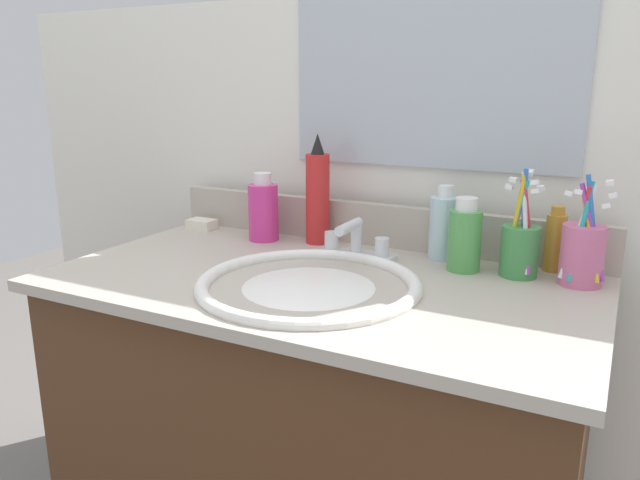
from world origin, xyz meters
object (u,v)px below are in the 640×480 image
object	(u,v)px
faucet	(355,245)
bottle_soap_pink	(263,210)
bottle_gel_clear	(444,226)
bottle_oil_amber	(555,241)
bottle_toner_green	(465,238)
cup_pink	(583,252)
soap_bar	(202,224)
cup_green	(520,246)
bottle_spray_red	(318,195)

from	to	relation	value
faucet	bottle_soap_pink	size ratio (longest dim) A/B	1.06
bottle_gel_clear	bottle_oil_amber	bearing A→B (deg)	4.15
bottle_toner_green	cup_pink	xyz separation A→B (m)	(0.20, 0.01, -0.00)
bottle_oil_amber	soap_bar	bearing A→B (deg)	-177.29
bottle_oil_amber	cup_pink	distance (m)	0.08
bottle_gel_clear	bottle_soap_pink	world-z (taller)	bottle_soap_pink
cup_green	soap_bar	distance (m)	0.74
bottle_oil_amber	soap_bar	world-z (taller)	bottle_oil_amber
bottle_oil_amber	cup_green	distance (m)	0.08
bottle_oil_amber	cup_green	xyz separation A→B (m)	(-0.05, -0.06, -0.00)
bottle_toner_green	cup_pink	size ratio (longest dim) A/B	0.72
cup_green	soap_bar	size ratio (longest dim) A/B	3.08
bottle_gel_clear	bottle_spray_red	size ratio (longest dim) A/B	0.62
bottle_gel_clear	bottle_oil_amber	xyz separation A→B (m)	(0.21, 0.01, -0.01)
faucet	cup_green	distance (m)	0.31
bottle_oil_amber	cup_green	bearing A→B (deg)	-129.89
bottle_spray_red	cup_green	bearing A→B (deg)	-5.50
bottle_soap_pink	cup_green	xyz separation A→B (m)	(0.55, -0.01, -0.01)
faucet	bottle_toner_green	bearing A→B (deg)	6.58
bottle_toner_green	bottle_oil_amber	size ratio (longest dim) A/B	1.12
cup_pink	bottle_oil_amber	bearing A→B (deg)	129.71
bottle_spray_red	bottle_oil_amber	bearing A→B (deg)	2.42
bottle_toner_green	soap_bar	distance (m)	0.64
bottle_oil_amber	cup_pink	size ratio (longest dim) A/B	0.64
bottle_toner_green	faucet	bearing A→B (deg)	-173.42
faucet	bottle_oil_amber	xyz separation A→B (m)	(0.36, 0.10, 0.03)
bottle_toner_green	bottle_oil_amber	world-z (taller)	bottle_toner_green
bottle_soap_pink	bottle_gel_clear	bearing A→B (deg)	5.41
bottle_toner_green	bottle_spray_red	world-z (taller)	bottle_spray_red
cup_pink	cup_green	world-z (taller)	cup_green
bottle_toner_green	cup_green	distance (m)	0.10
bottle_soap_pink	bottle_spray_red	bearing A→B (deg)	15.10
bottle_toner_green	bottle_oil_amber	xyz separation A→B (m)	(0.15, 0.07, -0.01)
bottle_gel_clear	bottle_toner_green	distance (m)	0.08
faucet	cup_pink	distance (m)	0.42
bottle_oil_amber	bottle_gel_clear	bearing A→B (deg)	-175.85
bottle_toner_green	soap_bar	xyz separation A→B (m)	(-0.64, 0.04, -0.05)
faucet	bottle_gel_clear	size ratio (longest dim) A/B	1.08
faucet	bottle_toner_green	size ratio (longest dim) A/B	1.16
bottle_toner_green	soap_bar	size ratio (longest dim) A/B	2.16
cup_green	bottle_oil_amber	bearing A→B (deg)	50.11
faucet	cup_pink	size ratio (longest dim) A/B	0.83
bottle_gel_clear	cup_green	distance (m)	0.16
bottle_spray_red	soap_bar	bearing A→B (deg)	-176.83
bottle_oil_amber	cup_pink	bearing A→B (deg)	-50.29
bottle_spray_red	cup_pink	xyz separation A→B (m)	(0.54, -0.04, -0.05)
bottle_soap_pink	bottle_oil_amber	world-z (taller)	bottle_soap_pink
faucet	bottle_spray_red	xyz separation A→B (m)	(-0.12, 0.08, 0.08)
bottle_soap_pink	bottle_toner_green	bearing A→B (deg)	-2.67
bottle_toner_green	bottle_soap_pink	bearing A→B (deg)	177.33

